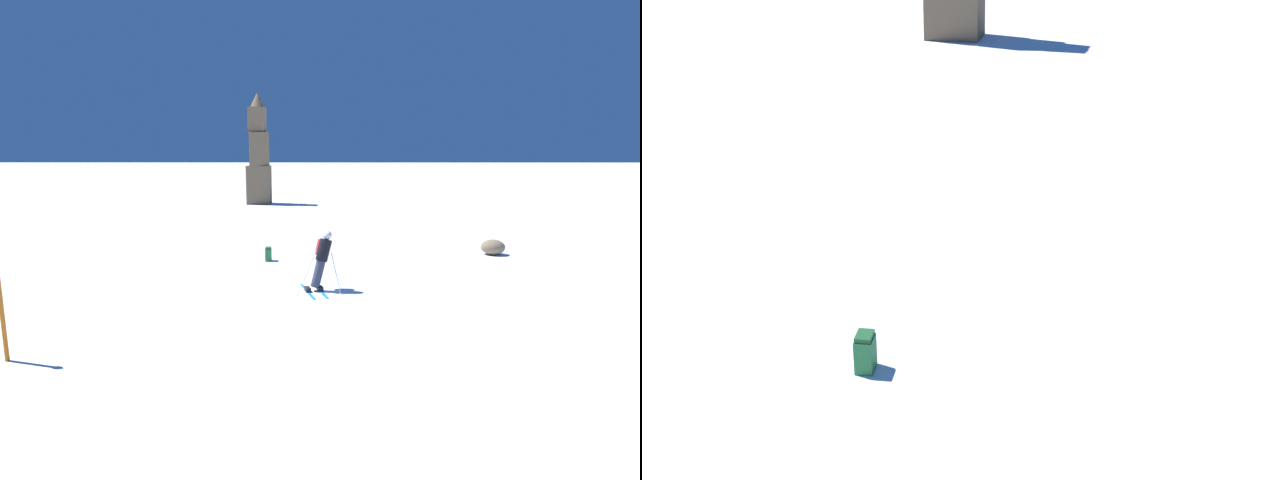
# 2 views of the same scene
# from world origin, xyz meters

# --- Properties ---
(ground_plane) EXTENTS (300.00, 300.00, 0.00)m
(ground_plane) POSITION_xyz_m (0.00, 0.00, 0.00)
(ground_plane) COLOR white
(skier) EXTENTS (1.25, 1.70, 1.75)m
(skier) POSITION_xyz_m (1.38, 0.09, 0.96)
(skier) COLOR #1E7AC6
(skier) RESTS_ON ground
(rock_pillar) EXTENTS (1.73, 1.52, 8.01)m
(rock_pillar) POSITION_xyz_m (-3.28, 23.35, 3.36)
(rock_pillar) COLOR brown
(rock_pillar) RESTS_ON ground
(spare_backpack) EXTENTS (0.24, 0.31, 0.50)m
(spare_backpack) POSITION_xyz_m (-0.54, 3.92, 0.24)
(spare_backpack) COLOR #236633
(spare_backpack) RESTS_ON ground
(exposed_boulder_0) EXTENTS (0.90, 0.76, 0.58)m
(exposed_boulder_0) POSITION_xyz_m (7.89, 5.05, 0.29)
(exposed_boulder_0) COLOR #7A664C
(exposed_boulder_0) RESTS_ON ground
(trail_marker) EXTENTS (0.13, 0.13, 2.17)m
(trail_marker) POSITION_xyz_m (-4.56, -4.75, 1.19)
(trail_marker) COLOR orange
(trail_marker) RESTS_ON ground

